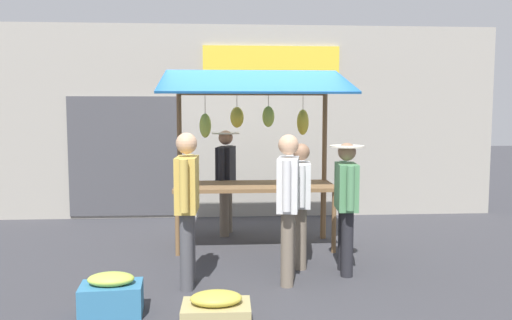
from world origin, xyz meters
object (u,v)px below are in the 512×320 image
at_px(produce_crate_side, 216,314).
at_px(shopper_with_shopping_bag, 187,198).
at_px(shopper_with_ponytail, 346,198).
at_px(shopper_in_grey_tee, 288,198).
at_px(shopper_in_striped_shirt, 301,197).
at_px(vendor_with_sunhat, 226,174).
at_px(produce_crate_near, 111,296).
at_px(market_stall, 255,136).

bearing_deg(produce_crate_side, shopper_with_shopping_bag, -75.35).
distance_m(shopper_with_ponytail, shopper_in_grey_tee, 0.77).
xyz_separation_m(shopper_in_grey_tee, shopper_in_striped_shirt, (-0.23, -0.59, -0.10)).
bearing_deg(shopper_with_ponytail, produce_crate_side, 140.67).
distance_m(shopper_with_ponytail, produce_crate_side, 2.26).
xyz_separation_m(vendor_with_sunhat, shopper_in_grey_tee, (-0.66, 2.30, 0.01)).
xyz_separation_m(shopper_in_striped_shirt, shopper_with_shopping_bag, (1.33, 0.64, 0.11)).
bearing_deg(produce_crate_near, shopper_with_ponytail, -156.17).
bearing_deg(vendor_with_sunhat, shopper_in_striped_shirt, 40.29).
bearing_deg(shopper_in_grey_tee, produce_crate_side, 158.53).
bearing_deg(shopper_in_striped_shirt, produce_crate_near, 133.08).
distance_m(market_stall, shopper_in_striped_shirt, 1.31).
bearing_deg(produce_crate_near, shopper_with_shopping_bag, -130.94).
relative_size(vendor_with_sunhat, shopper_with_ponytail, 1.05).
distance_m(market_stall, shopper_in_grey_tee, 1.72).
xyz_separation_m(market_stall, vendor_with_sunhat, (0.40, -0.72, -0.61)).
bearing_deg(shopper_in_grey_tee, shopper_with_ponytail, -57.80).
bearing_deg(shopper_with_shopping_bag, produce_crate_side, -163.10).
relative_size(shopper_in_grey_tee, produce_crate_near, 2.77).
bearing_deg(shopper_with_shopping_bag, produce_crate_near, 141.31).
bearing_deg(vendor_with_sunhat, shopper_in_grey_tee, 28.68).
height_order(shopper_with_ponytail, shopper_with_shopping_bag, shopper_with_shopping_bag).
height_order(shopper_with_ponytail, shopper_in_striped_shirt, shopper_with_ponytail).
height_order(shopper_in_striped_shirt, shopper_with_shopping_bag, shopper_with_shopping_bag).
bearing_deg(shopper_in_grey_tee, shopper_in_striped_shirt, -11.02).
xyz_separation_m(vendor_with_sunhat, shopper_in_striped_shirt, (-0.89, 1.71, -0.09)).
height_order(market_stall, vendor_with_sunhat, market_stall).
distance_m(shopper_in_grey_tee, shopper_in_striped_shirt, 0.64).
xyz_separation_m(shopper_in_grey_tee, produce_crate_side, (0.78, 1.25, -0.79)).
relative_size(vendor_with_sunhat, produce_crate_side, 2.69).
bearing_deg(produce_crate_near, shopper_in_grey_tee, -155.29).
height_order(shopper_in_grey_tee, produce_crate_side, shopper_in_grey_tee).
relative_size(shopper_with_ponytail, produce_crate_near, 2.59).
bearing_deg(shopper_in_grey_tee, vendor_with_sunhat, 26.50).
bearing_deg(shopper_with_ponytail, produce_crate_near, 118.86).
bearing_deg(produce_crate_side, vendor_with_sunhat, -92.01).
bearing_deg(shopper_in_striped_shirt, market_stall, 34.31).
relative_size(vendor_with_sunhat, shopper_with_shopping_bag, 0.96).
relative_size(shopper_in_striped_shirt, shopper_with_shopping_bag, 0.90).
height_order(market_stall, shopper_in_grey_tee, market_stall).
xyz_separation_m(vendor_with_sunhat, produce_crate_near, (1.10, 3.11, -0.76)).
distance_m(market_stall, produce_crate_side, 3.20).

